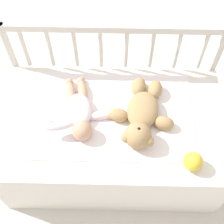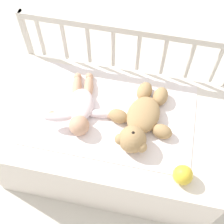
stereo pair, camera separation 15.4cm
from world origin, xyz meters
TOP-DOWN VIEW (x-y plane):
  - ground_plane at (0.00, 0.00)m, footprint 12.00×12.00m
  - crib_mattress at (0.00, 0.00)m, footprint 1.16×0.68m
  - crib_rail at (0.00, 0.36)m, footprint 1.16×0.04m
  - blanket at (-0.01, 0.04)m, footprint 0.85×0.53m
  - teddy_bear at (0.15, 0.00)m, footprint 0.33×0.43m
  - baby at (-0.16, 0.02)m, footprint 0.34×0.39m
  - toy_ball at (0.37, -0.24)m, footprint 0.09×0.09m

SIDE VIEW (x-z plane):
  - ground_plane at x=0.00m, z-range 0.00..0.00m
  - crib_mattress at x=0.00m, z-range 0.00..0.44m
  - blanket at x=-0.01m, z-range 0.44..0.44m
  - baby at x=-0.16m, z-range 0.42..0.52m
  - toy_ball at x=0.37m, z-range 0.44..0.53m
  - teddy_bear at x=0.15m, z-range 0.42..0.55m
  - crib_rail at x=0.00m, z-range 0.16..0.89m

